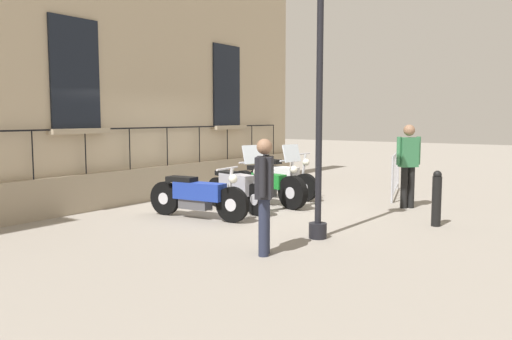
{
  "coord_description": "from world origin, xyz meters",
  "views": [
    {
      "loc": [
        6.47,
        -8.61,
        1.87
      ],
      "look_at": [
        0.37,
        0.0,
        0.8
      ],
      "focal_mm": 36.23,
      "sensor_mm": 36.0,
      "label": 1
    }
  ],
  "objects": [
    {
      "name": "motorcycle_green",
      "position": [
        0.34,
        0.48,
        0.42
      ],
      "size": [
        2.17,
        0.68,
        1.33
      ],
      "color": "black",
      "rests_on": "ground_plane"
    },
    {
      "name": "bollard",
      "position": [
        3.93,
        0.37,
        0.49
      ],
      "size": [
        0.16,
        0.16,
        0.97
      ],
      "color": "black",
      "rests_on": "ground_plane"
    },
    {
      "name": "crowd_barrier",
      "position": [
        2.08,
        3.4,
        0.57
      ],
      "size": [
        0.74,
        2.31,
        1.05
      ],
      "color": "#B7B7BF",
      "rests_on": "ground_plane"
    },
    {
      "name": "ground_plane",
      "position": [
        0.0,
        0.0,
        0.0
      ],
      "size": [
        60.0,
        60.0,
        0.0
      ],
      "primitive_type": "plane",
      "color": "gray"
    },
    {
      "name": "motorcycle_blue",
      "position": [
        0.1,
        -1.5,
        0.43
      ],
      "size": [
        2.17,
        0.68,
        0.99
      ],
      "color": "black",
      "rests_on": "ground_plane"
    },
    {
      "name": "building_facade",
      "position": [
        -2.57,
        0.0,
        2.97
      ],
      "size": [
        0.82,
        10.72,
        6.16
      ],
      "color": "tan",
      "rests_on": "ground_plane"
    },
    {
      "name": "pedestrian_walking",
      "position": [
        2.9,
        1.86,
        0.98
      ],
      "size": [
        0.4,
        0.42,
        1.73
      ],
      "color": "black",
      "rests_on": "ground_plane"
    },
    {
      "name": "motorcycle_silver",
      "position": [
        0.23,
        -0.46,
        0.46
      ],
      "size": [
        1.87,
        0.84,
        1.35
      ],
      "color": "black",
      "rests_on": "ground_plane"
    },
    {
      "name": "pedestrian_standing",
      "position": [
        2.55,
        -2.89,
        0.89
      ],
      "size": [
        0.36,
        0.48,
        1.59
      ],
      "color": "#23283D",
      "rests_on": "ground_plane"
    },
    {
      "name": "motorcycle_white",
      "position": [
        0.07,
        1.44,
        0.43
      ],
      "size": [
        2.0,
        0.61,
        1.08
      ],
      "color": "black",
      "rests_on": "ground_plane"
    }
  ]
}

